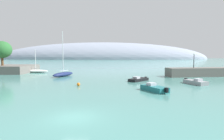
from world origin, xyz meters
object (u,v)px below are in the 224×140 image
Objects in this scene: tree_clump_shore at (2,50)px; motorboat_teal_foreground at (154,88)px; sailboat_navy_mid_mooring at (63,74)px; mooring_buoy_orange at (78,84)px; motorboat_black_outer at (138,79)px; motorboat_grey_alongside_breakwater at (195,82)px; sailboat_white_near_shore at (36,71)px; harbor_lamp_post at (194,59)px.

tree_clump_shore is 47.16m from motorboat_teal_foreground.
motorboat_teal_foreground is at bearing 66.73° from sailboat_navy_mid_mooring.
motorboat_black_outer is at bearing 31.77° from mooring_buoy_orange.
sailboat_navy_mid_mooring is 29.71m from motorboat_grey_alongside_breakwater.
motorboat_grey_alongside_breakwater is at bearing 7.46° from mooring_buoy_orange.
tree_clump_shore is 0.64× the size of sailboat_navy_mid_mooring.
sailboat_white_near_shore is at bearing -141.78° from motorboat_grey_alongside_breakwater.
sailboat_navy_mid_mooring is 26.32m from motorboat_teal_foreground.
sailboat_navy_mid_mooring is at bearing -135.56° from motorboat_grey_alongside_breakwater.
tree_clump_shore reaches higher than mooring_buoy_orange.
harbor_lamp_post is (51.93, -6.25, -2.44)m from tree_clump_shore.
motorboat_grey_alongside_breakwater is (47.31, -19.27, -6.39)m from tree_clump_shore.
sailboat_white_near_shore reaches higher than harbor_lamp_post.
sailboat_navy_mid_mooring reaches higher than tree_clump_shore.
motorboat_teal_foreground is 1.37× the size of harbor_lamp_post.
mooring_buoy_orange is at bearing -15.99° from motorboat_black_outer.
harbor_lamp_post reaches higher than motorboat_grey_alongside_breakwater.
sailboat_navy_mid_mooring is 32.23m from harbor_lamp_post.
harbor_lamp_post is (4.62, 13.02, 3.95)m from motorboat_grey_alongside_breakwater.
tree_clump_shore reaches higher than harbor_lamp_post.
motorboat_black_outer is at bearing 87.81° from sailboat_navy_mid_mooring.
motorboat_teal_foreground reaches higher than motorboat_black_outer.
sailboat_navy_mid_mooring is 2.36× the size of motorboat_black_outer.
tree_clump_shore reaches higher than motorboat_black_outer.
motorboat_teal_foreground is (38.74, -26.13, -6.36)m from tree_clump_shore.
motorboat_grey_alongside_breakwater is at bearing -80.78° from motorboat_teal_foreground.
motorboat_teal_foreground is 1.00× the size of motorboat_grey_alongside_breakwater.
sailboat_navy_mid_mooring reaches higher than sailboat_white_near_shore.
harbor_lamp_post is (14.40, 9.04, 4.02)m from motorboat_black_outer.
tree_clump_shore is 51.48m from motorboat_grey_alongside_breakwater.
sailboat_white_near_shore is 1.68× the size of motorboat_black_outer.
tree_clump_shore is at bearing -134.79° from motorboat_grey_alongside_breakwater.
sailboat_navy_mid_mooring is at bearing 16.12° from motorboat_teal_foreground.
harbor_lamp_post is at bearing 31.96° from mooring_buoy_orange.
motorboat_teal_foreground is at bearing -39.24° from sailboat_white_near_shore.
harbor_lamp_post reaches higher than motorboat_teal_foreground.
motorboat_grey_alongside_breakwater reaches higher than mooring_buoy_orange.
tree_clump_shore is at bearing 140.62° from mooring_buoy_orange.
harbor_lamp_post is (31.98, 1.44, 3.72)m from sailboat_navy_mid_mooring.
motorboat_grey_alongside_breakwater is 1.04× the size of motorboat_black_outer.
motorboat_black_outer is at bearing -23.04° from motorboat_teal_foreground.
motorboat_teal_foreground is 12.69m from mooring_buoy_orange.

